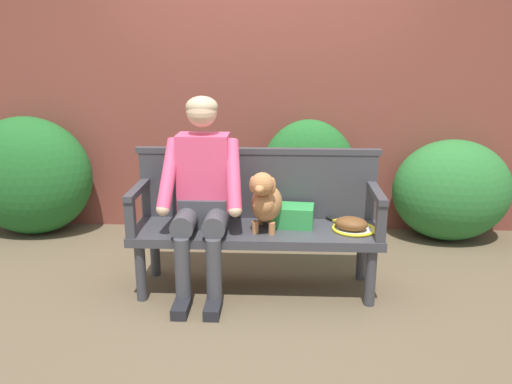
{
  "coord_description": "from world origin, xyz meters",
  "views": [
    {
      "loc": [
        0.16,
        -3.36,
        1.64
      ],
      "look_at": [
        0.0,
        0.0,
        0.7
      ],
      "focal_mm": 37.25,
      "sensor_mm": 36.0,
      "label": 1
    }
  ],
  "objects_px": {
    "person_seated": "(202,189)",
    "sports_bag": "(293,216)",
    "dog_on_bench": "(266,200)",
    "tennis_racket": "(351,228)",
    "baseball_glove": "(351,224)",
    "garden_bench": "(256,236)"
  },
  "relations": [
    {
      "from": "tennis_racket",
      "to": "baseball_glove",
      "type": "bearing_deg",
      "value": -96.8
    },
    {
      "from": "tennis_racket",
      "to": "person_seated",
      "type": "bearing_deg",
      "value": -178.74
    },
    {
      "from": "garden_bench",
      "to": "sports_bag",
      "type": "xyz_separation_m",
      "value": [
        0.25,
        0.06,
        0.13
      ]
    },
    {
      "from": "garden_bench",
      "to": "dog_on_bench",
      "type": "xyz_separation_m",
      "value": [
        0.07,
        -0.06,
        0.27
      ]
    },
    {
      "from": "person_seated",
      "to": "tennis_racket",
      "type": "distance_m",
      "value": 1.02
    },
    {
      "from": "garden_bench",
      "to": "sports_bag",
      "type": "distance_m",
      "value": 0.28
    },
    {
      "from": "sports_bag",
      "to": "garden_bench",
      "type": "bearing_deg",
      "value": -166.41
    },
    {
      "from": "person_seated",
      "to": "sports_bag",
      "type": "bearing_deg",
      "value": 7.06
    },
    {
      "from": "garden_bench",
      "to": "tennis_racket",
      "type": "height_order",
      "value": "tennis_racket"
    },
    {
      "from": "tennis_racket",
      "to": "garden_bench",
      "type": "bearing_deg",
      "value": -179.38
    },
    {
      "from": "sports_bag",
      "to": "dog_on_bench",
      "type": "bearing_deg",
      "value": -147.01
    },
    {
      "from": "garden_bench",
      "to": "baseball_glove",
      "type": "bearing_deg",
      "value": -1.4
    },
    {
      "from": "person_seated",
      "to": "tennis_racket",
      "type": "relative_size",
      "value": 2.39
    },
    {
      "from": "person_seated",
      "to": "baseball_glove",
      "type": "distance_m",
      "value": 1.01
    },
    {
      "from": "dog_on_bench",
      "to": "sports_bag",
      "type": "bearing_deg",
      "value": 32.99
    },
    {
      "from": "baseball_glove",
      "to": "sports_bag",
      "type": "distance_m",
      "value": 0.4
    },
    {
      "from": "person_seated",
      "to": "sports_bag",
      "type": "xyz_separation_m",
      "value": [
        0.6,
        0.07,
        -0.2
      ]
    },
    {
      "from": "person_seated",
      "to": "tennis_racket",
      "type": "height_order",
      "value": "person_seated"
    },
    {
      "from": "dog_on_bench",
      "to": "tennis_racket",
      "type": "height_order",
      "value": "dog_on_bench"
    },
    {
      "from": "dog_on_bench",
      "to": "tennis_racket",
      "type": "xyz_separation_m",
      "value": [
        0.57,
        0.06,
        -0.2
      ]
    },
    {
      "from": "garden_bench",
      "to": "dog_on_bench",
      "type": "relative_size",
      "value": 3.93
    },
    {
      "from": "person_seated",
      "to": "dog_on_bench",
      "type": "relative_size",
      "value": 3.13
    }
  ]
}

